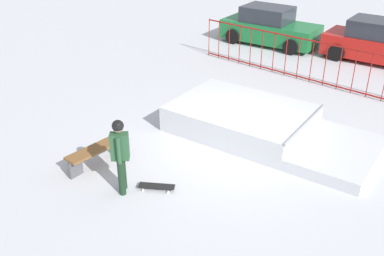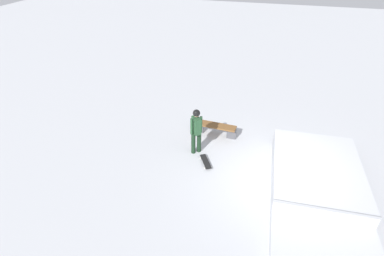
% 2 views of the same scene
% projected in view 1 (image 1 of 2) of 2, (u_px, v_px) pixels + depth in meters
% --- Properties ---
extents(ground_plane, '(60.00, 60.00, 0.00)m').
position_uv_depth(ground_plane, '(227.00, 151.00, 11.12)').
color(ground_plane, '#B7BABF').
extents(skate_ramp, '(5.49, 2.80, 0.74)m').
position_uv_depth(skate_ramp, '(257.00, 124.00, 11.78)').
color(skate_ramp, silver).
rests_on(skate_ramp, ground).
extents(skater, '(0.43, 0.41, 1.73)m').
position_uv_depth(skater, '(120.00, 151.00, 9.16)').
color(skater, black).
rests_on(skater, ground).
extents(skateboard, '(0.80, 0.56, 0.09)m').
position_uv_depth(skateboard, '(157.00, 186.00, 9.65)').
color(skateboard, black).
rests_on(skateboard, ground).
extents(perimeter_fence, '(9.45, 0.73, 1.50)m').
position_uv_depth(perimeter_fence, '(318.00, 63.00, 14.80)').
color(perimeter_fence, maroon).
rests_on(perimeter_fence, ground).
extents(park_bench, '(0.52, 1.66, 0.48)m').
position_uv_depth(park_bench, '(98.00, 151.00, 10.42)').
color(park_bench, brown).
rests_on(park_bench, ground).
extents(parked_car_green, '(4.15, 2.03, 1.60)m').
position_uv_depth(parked_car_green, '(269.00, 27.00, 18.95)').
color(parked_car_green, '#196B33').
rests_on(parked_car_green, ground).
extents(parked_car_red, '(4.13, 1.98, 1.60)m').
position_uv_depth(parked_car_red, '(379.00, 43.00, 16.91)').
color(parked_car_red, red).
rests_on(parked_car_red, ground).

